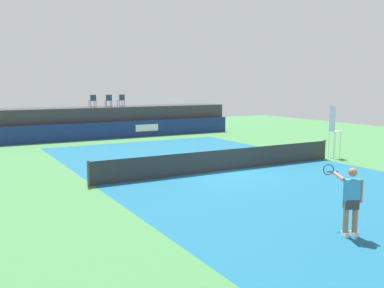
{
  "coord_description": "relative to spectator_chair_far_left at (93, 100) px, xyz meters",
  "views": [
    {
      "loc": [
        -10.57,
        -15.77,
        3.84
      ],
      "look_at": [
        -0.57,
        2.0,
        1.0
      ],
      "focal_mm": 40.09,
      "sensor_mm": 36.0,
      "label": 1
    }
  ],
  "objects": [
    {
      "name": "ground_plane",
      "position": [
        1.44,
        -12.32,
        -2.69
      ],
      "size": [
        48.0,
        48.0,
        0.0
      ],
      "primitive_type": "plane",
      "color": "#3D7A42"
    },
    {
      "name": "court_inner",
      "position": [
        1.44,
        -15.32,
        -2.69
      ],
      "size": [
        12.0,
        22.0,
        0.0
      ],
      "primitive_type": "cube",
      "color": "#16597A",
      "rests_on": "ground"
    },
    {
      "name": "sponsor_wall",
      "position": [
        1.45,
        -1.82,
        -2.09
      ],
      "size": [
        18.0,
        0.22,
        1.2
      ],
      "color": "navy",
      "rests_on": "ground"
    },
    {
      "name": "spectator_platform",
      "position": [
        1.44,
        -0.02,
        -1.59
      ],
      "size": [
        18.0,
        2.8,
        2.2
      ],
      "primitive_type": "cube",
      "color": "#38383D",
      "rests_on": "ground"
    },
    {
      "name": "spectator_chair_far_left",
      "position": [
        0.0,
        0.0,
        0.0
      ],
      "size": [
        0.45,
        0.45,
        0.89
      ],
      "color": "#2D3D56",
      "rests_on": "spectator_platform"
    },
    {
      "name": "spectator_chair_left",
      "position": [
        1.14,
        -0.18,
        0.0
      ],
      "size": [
        0.47,
        0.47,
        0.89
      ],
      "color": "#2D3D56",
      "rests_on": "spectator_platform"
    },
    {
      "name": "spectator_chair_center",
      "position": [
        2.2,
        0.01,
        0.0
      ],
      "size": [
        0.48,
        0.48,
        0.89
      ],
      "color": "#2D3D56",
      "rests_on": "spectator_platform"
    },
    {
      "name": "umpire_chair",
      "position": [
        8.25,
        -15.31,
        -1.11
      ],
      "size": [
        0.5,
        0.5,
        2.76
      ],
      "color": "white",
      "rests_on": "ground"
    },
    {
      "name": "tennis_net",
      "position": [
        1.44,
        -15.32,
        -2.22
      ],
      "size": [
        12.4,
        0.02,
        0.95
      ],
      "primitive_type": "cube",
      "color": "#2D2D2D",
      "rests_on": "ground"
    },
    {
      "name": "net_post_near",
      "position": [
        -4.76,
        -15.32,
        -2.19
      ],
      "size": [
        0.1,
        0.1,
        1.0
      ],
      "primitive_type": "cylinder",
      "color": "#4C4C51",
      "rests_on": "ground"
    },
    {
      "name": "net_post_far",
      "position": [
        7.64,
        -15.32,
        -2.19
      ],
      "size": [
        0.1,
        0.1,
        1.0
      ],
      "primitive_type": "cylinder",
      "color": "#4C4C51",
      "rests_on": "ground"
    },
    {
      "name": "tennis_player",
      "position": [
        -0.45,
        -23.87,
        -1.73
      ],
      "size": [
        0.63,
        1.26,
        1.77
      ],
      "color": "white",
      "rests_on": "court_inner"
    },
    {
      "name": "tennis_ball",
      "position": [
        -2.53,
        -11.7,
        -2.66
      ],
      "size": [
        0.07,
        0.07,
        0.07
      ],
      "primitive_type": "sphere",
      "color": "#D8EA33",
      "rests_on": "court_inner"
    }
  ]
}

